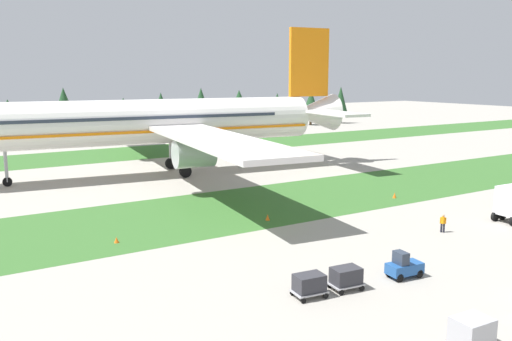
{
  "coord_description": "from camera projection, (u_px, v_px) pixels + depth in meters",
  "views": [
    {
      "loc": [
        -32.2,
        -15.98,
        14.35
      ],
      "look_at": [
        -2.28,
        32.98,
        4.0
      ],
      "focal_mm": 37.08,
      "sensor_mm": 36.0,
      "label": 1
    }
  ],
  "objects": [
    {
      "name": "uld_container_0",
      "position": [
        472.0,
        332.0,
        28.33
      ],
      "size": [
        2.07,
        1.69,
        1.57
      ],
      "primitive_type": "cube",
      "rotation": [
        0.0,
        0.0,
        -0.05
      ],
      "color": "#A3A3A8",
      "rests_on": "ground"
    },
    {
      "name": "airliner",
      "position": [
        161.0,
        121.0,
        76.44
      ],
      "size": [
        58.56,
        72.39,
        21.81
      ],
      "rotation": [
        0.0,
        0.0,
        1.45
      ],
      "color": "silver",
      "rests_on": "ground"
    },
    {
      "name": "cargo_dolly_second",
      "position": [
        309.0,
        284.0,
        34.54
      ],
      "size": [
        2.34,
        1.71,
        1.55
      ],
      "rotation": [
        0.0,
        0.0,
        -1.67
      ],
      "color": "#A3A3A8",
      "rests_on": "ground"
    },
    {
      "name": "ground_crew_marshaller",
      "position": [
        443.0,
        222.0,
        48.84
      ],
      "size": [
        0.42,
        0.43,
        1.74
      ],
      "rotation": [
        0.0,
        0.0,
        5.47
      ],
      "color": "black",
      "rests_on": "ground"
    },
    {
      "name": "cargo_dolly_lead",
      "position": [
        346.0,
        277.0,
        35.77
      ],
      "size": [
        2.34,
        1.71,
        1.55
      ],
      "rotation": [
        0.0,
        0.0,
        -1.67
      ],
      "color": "#A3A3A8",
      "rests_on": "ground"
    },
    {
      "name": "taxiway_marker_1",
      "position": [
        268.0,
        217.0,
        53.04
      ],
      "size": [
        0.44,
        0.44,
        0.61
      ],
      "primitive_type": "cone",
      "color": "orange",
      "rests_on": "ground"
    },
    {
      "name": "grass_strip_far",
      "position": [
        137.0,
        152.0,
        99.68
      ],
      "size": [
        320.0,
        17.34,
        0.01
      ],
      "primitive_type": "cube",
      "color": "#336028",
      "rests_on": "ground"
    },
    {
      "name": "baggage_tug",
      "position": [
        404.0,
        267.0,
        37.93
      ],
      "size": [
        2.72,
        1.56,
        1.97
      ],
      "rotation": [
        0.0,
        0.0,
        -1.67
      ],
      "color": "#1E4C8E",
      "rests_on": "ground"
    },
    {
      "name": "taxiway_marker_0",
      "position": [
        395.0,
        195.0,
        62.67
      ],
      "size": [
        0.44,
        0.44,
        0.64
      ],
      "primitive_type": "cone",
      "color": "orange",
      "rests_on": "ground"
    },
    {
      "name": "grass_strip_near",
      "position": [
        271.0,
        202.0,
        60.48
      ],
      "size": [
        320.0,
        17.34,
        0.01
      ],
      "primitive_type": "cube",
      "color": "#336028",
      "rests_on": "ground"
    },
    {
      "name": "taxiway_marker_2",
      "position": [
        117.0,
        240.0,
        45.91
      ],
      "size": [
        0.44,
        0.44,
        0.51
      ],
      "primitive_type": "cone",
      "color": "orange",
      "rests_on": "ground"
    },
    {
      "name": "distant_tree_line",
      "position": [
        124.0,
        108.0,
        127.34
      ],
      "size": [
        152.66,
        10.02,
        11.62
      ],
      "color": "#4C3823",
      "rests_on": "ground"
    }
  ]
}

